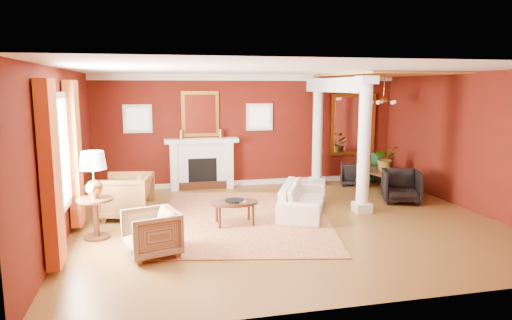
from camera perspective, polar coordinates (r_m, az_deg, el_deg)
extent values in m
plane|color=brown|center=(8.95, 3.98, -7.67)|extent=(8.00, 8.00, 0.00)
cube|color=#5C0F0C|center=(12.01, -0.77, 3.73)|extent=(8.00, 0.04, 2.90)
cube|color=#5C0F0C|center=(5.44, 14.88, -3.25)|extent=(8.00, 0.04, 2.90)
cube|color=#5C0F0C|center=(8.41, -22.99, 0.65)|extent=(0.04, 7.00, 2.90)
cube|color=#5C0F0C|center=(10.52, 25.43, 2.06)|extent=(0.04, 7.00, 2.90)
cube|color=white|center=(8.57, 4.20, 11.22)|extent=(8.00, 7.00, 0.04)
cube|color=white|center=(11.76, -6.80, -0.63)|extent=(1.60, 0.34, 1.20)
cube|color=black|center=(11.61, -6.69, -1.51)|extent=(0.72, 0.03, 0.70)
cube|color=black|center=(11.68, -6.66, -3.19)|extent=(1.20, 0.05, 0.20)
cube|color=white|center=(11.63, -6.84, 2.44)|extent=(1.85, 0.42, 0.10)
cube|color=white|center=(11.68, -10.20, -0.78)|extent=(0.16, 0.40, 1.20)
cube|color=white|center=(11.82, -3.41, -0.53)|extent=(0.16, 0.40, 1.20)
cube|color=gold|center=(11.74, -6.99, 5.74)|extent=(0.95, 0.06, 1.15)
cube|color=white|center=(11.70, -6.97, 5.73)|extent=(0.78, 0.02, 0.98)
cube|color=white|center=(11.70, -14.58, 5.01)|extent=(0.70, 0.06, 0.70)
cube|color=white|center=(11.66, -14.59, 5.00)|extent=(0.54, 0.02, 0.54)
cube|color=white|center=(12.01, 0.42, 5.41)|extent=(0.70, 0.06, 0.70)
cube|color=white|center=(11.98, 0.46, 5.40)|extent=(0.54, 0.02, 0.54)
cube|color=white|center=(7.81, -23.68, 0.74)|extent=(0.03, 1.30, 1.70)
cube|color=white|center=(7.12, -24.43, -0.06)|extent=(0.08, 0.10, 1.90)
cube|color=white|center=(8.48, -22.58, 1.42)|extent=(0.08, 0.10, 1.90)
cube|color=#BA4E1F|center=(6.84, -24.27, -1.67)|extent=(0.18, 0.55, 2.60)
cube|color=#BA4E1F|center=(8.79, -21.75, 0.73)|extent=(0.18, 0.55, 2.60)
cube|color=white|center=(9.80, 13.08, -5.79)|extent=(0.34, 0.34, 0.20)
cylinder|color=white|center=(9.55, 13.38, 2.06)|extent=(0.26, 0.26, 2.50)
cube|color=white|center=(9.48, 13.67, 9.70)|extent=(0.36, 0.36, 0.16)
cube|color=white|center=(12.21, 7.57, -2.67)|extent=(0.34, 0.34, 0.20)
cylinder|color=white|center=(12.01, 7.70, 3.65)|extent=(0.26, 0.26, 2.50)
cube|color=white|center=(11.96, 7.84, 9.72)|extent=(0.36, 0.36, 0.16)
cube|color=white|center=(10.93, 9.88, 9.20)|extent=(0.30, 3.20, 0.32)
cube|color=gold|center=(11.30, 15.69, 10.26)|extent=(2.30, 3.40, 0.04)
cube|color=gold|center=(12.89, 12.01, 4.35)|extent=(1.30, 0.06, 1.70)
cube|color=white|center=(12.86, 12.08, 4.34)|extent=(1.10, 0.02, 1.50)
cylinder|color=#A57433|center=(11.36, 15.73, 8.76)|extent=(0.02, 0.02, 0.65)
sphere|color=#A57433|center=(11.37, 15.66, 7.13)|extent=(0.20, 0.20, 0.20)
sphere|color=beige|center=(11.50, 16.89, 6.94)|extent=(0.09, 0.09, 0.09)
sphere|color=beige|center=(11.64, 15.40, 7.03)|extent=(0.09, 0.09, 0.09)
sphere|color=beige|center=(11.41, 14.25, 7.04)|extent=(0.09, 0.09, 0.09)
sphere|color=beige|center=(11.11, 15.02, 6.96)|extent=(0.09, 0.09, 0.09)
sphere|color=beige|center=(11.18, 16.69, 6.90)|extent=(0.09, 0.09, 0.09)
cube|color=white|center=(11.92, -0.75, 10.28)|extent=(8.00, 0.08, 0.16)
cube|color=white|center=(12.19, -0.72, -2.81)|extent=(8.00, 0.08, 0.12)
cube|color=maroon|center=(9.11, -1.53, -7.28)|extent=(4.11, 4.97, 0.02)
imported|color=white|center=(9.46, 5.89, -4.21)|extent=(1.41, 2.15, 0.82)
imported|color=black|center=(9.43, -15.97, -4.09)|extent=(1.05, 1.10, 0.97)
imported|color=tan|center=(7.28, -12.95, -8.64)|extent=(0.90, 0.94, 0.79)
cylinder|color=black|center=(8.61, -2.70, -5.36)|extent=(0.90, 0.90, 0.05)
cylinder|color=black|center=(8.44, -4.56, -7.31)|extent=(0.05, 0.05, 0.40)
cylinder|color=black|center=(8.55, -0.36, -7.06)|extent=(0.05, 0.05, 0.40)
cylinder|color=black|center=(8.82, -4.94, -6.59)|extent=(0.05, 0.05, 0.40)
cylinder|color=black|center=(8.92, -0.91, -6.37)|extent=(0.05, 0.05, 0.40)
imported|color=black|center=(8.53, -2.38, -4.58)|extent=(0.16, 0.04, 0.22)
cylinder|color=black|center=(8.45, -19.24, -9.06)|extent=(0.44, 0.44, 0.04)
cylinder|color=black|center=(8.36, -19.36, -6.95)|extent=(0.10, 0.10, 0.69)
cylinder|color=black|center=(8.28, -19.48, -4.67)|extent=(0.61, 0.61, 0.04)
sphere|color=#A57433|center=(8.23, -19.56, -3.30)|extent=(0.28, 0.28, 0.28)
cylinder|color=#A57433|center=(8.19, -19.63, -1.92)|extent=(0.03, 0.03, 0.30)
cone|color=beige|center=(8.15, -19.74, -0.04)|extent=(0.44, 0.44, 0.30)
imported|color=black|center=(11.77, 15.80, -1.84)|extent=(0.75, 1.54, 0.82)
imported|color=black|center=(10.78, 17.71, -2.95)|extent=(1.00, 0.98, 0.81)
imported|color=black|center=(12.33, 12.06, -1.54)|extent=(0.85, 0.83, 0.68)
sphere|color=#143F1D|center=(12.89, 14.76, -1.98)|extent=(0.34, 0.34, 0.34)
cylinder|color=#143F1D|center=(12.85, 14.80, -0.91)|extent=(0.31, 0.31, 0.81)
imported|color=#26591E|center=(11.71, 15.96, 1.36)|extent=(0.69, 0.74, 0.50)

